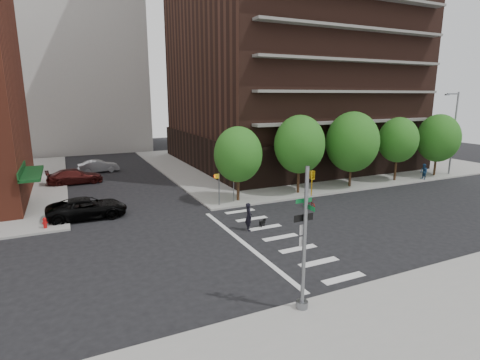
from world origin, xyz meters
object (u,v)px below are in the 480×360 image
at_px(traffic_signal, 305,250).
at_px(pedestrian_far, 424,172).
at_px(fire_hydrant, 45,222).
at_px(parked_car_silver, 99,166).
at_px(dog_walker, 249,217).
at_px(parked_car_black, 87,208).
at_px(parked_car_maroon, 75,176).
at_px(scooter, 309,203).

relative_size(traffic_signal, pedestrian_far, 3.67).
bearing_deg(fire_hydrant, parked_car_silver, 75.16).
distance_m(traffic_signal, dog_walker, 9.95).
xyz_separation_m(traffic_signal, pedestrian_far, (25.52, 14.99, -1.73)).
height_order(parked_car_black, dog_walker, dog_walker).
bearing_deg(parked_car_maroon, parked_car_silver, -31.78).
relative_size(parked_car_black, parked_car_silver, 1.24).
distance_m(parked_car_black, parked_car_maroon, 12.19).
xyz_separation_m(parked_car_maroon, scooter, (16.60, -16.95, -0.35)).
relative_size(fire_hydrant, pedestrian_far, 0.45).
relative_size(parked_car_maroon, dog_walker, 2.82).
bearing_deg(scooter, parked_car_black, 163.67).
bearing_deg(parked_car_maroon, pedestrian_far, -117.08).
bearing_deg(fire_hydrant, traffic_signal, -56.74).
xyz_separation_m(parked_car_black, dog_walker, (9.53, -7.26, 0.17)).
bearing_deg(traffic_signal, dog_walker, 76.78).
relative_size(parked_car_silver, scooter, 2.81).
distance_m(traffic_signal, parked_car_black, 18.41).
xyz_separation_m(scooter, pedestrian_far, (16.65, 2.98, 0.55)).
relative_size(parked_car_black, scooter, 3.49).
bearing_deg(parked_car_black, scooter, -105.34).
distance_m(traffic_signal, pedestrian_far, 29.65).
bearing_deg(parked_car_black, parked_car_silver, -6.28).
bearing_deg(parked_car_silver, parked_car_black, 168.71).
distance_m(fire_hydrant, dog_walker, 13.56).
bearing_deg(scooter, pedestrian_far, 10.26).
relative_size(parked_car_maroon, pedestrian_far, 3.24).
distance_m(fire_hydrant, parked_car_maroon, 13.87).
bearing_deg(fire_hydrant, pedestrian_far, -0.48).
height_order(traffic_signal, fire_hydrant, traffic_signal).
height_order(parked_car_black, parked_car_maroon, parked_car_maroon).
bearing_deg(parked_car_maroon, traffic_signal, -169.34).
height_order(fire_hydrant, parked_car_silver, parked_car_silver).
bearing_deg(traffic_signal, pedestrian_far, 30.44).
xyz_separation_m(parked_car_silver, scooter, (13.90, -22.14, -0.32)).
height_order(fire_hydrant, parked_car_black, parked_car_black).
height_order(parked_car_black, pedestrian_far, pedestrian_far).
distance_m(fire_hydrant, parked_car_black, 3.13).
distance_m(fire_hydrant, scooter, 19.18).
bearing_deg(pedestrian_far, fire_hydrant, -78.90).
bearing_deg(parked_car_black, traffic_signal, -155.41).
distance_m(traffic_signal, parked_car_silver, 34.58).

